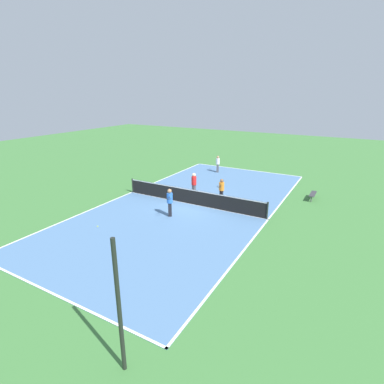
% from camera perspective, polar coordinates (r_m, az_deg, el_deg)
% --- Properties ---
extents(ground_plane, '(80.00, 80.00, 0.00)m').
position_cam_1_polar(ground_plane, '(20.61, 0.00, -2.37)').
color(ground_plane, '#3D7538').
extents(court_surface, '(10.71, 22.12, 0.02)m').
position_cam_1_polar(court_surface, '(20.60, 0.00, -2.35)').
color(court_surface, '#4C729E').
rests_on(court_surface, ground_plane).
extents(tennis_net, '(10.51, 0.10, 1.10)m').
position_cam_1_polar(tennis_net, '(20.41, 0.00, -0.85)').
color(tennis_net, black).
rests_on(tennis_net, court_surface).
extents(bench, '(0.36, 1.46, 0.45)m').
position_cam_1_polar(bench, '(23.10, 22.02, -0.42)').
color(bench, '#333338').
rests_on(bench, ground_plane).
extents(player_near_blue, '(0.74, 0.98, 1.76)m').
position_cam_1_polar(player_near_blue, '(18.35, -4.26, -1.64)').
color(player_near_blue, black).
rests_on(player_near_blue, court_surface).
extents(player_far_white, '(0.66, 0.99, 1.58)m').
position_cam_1_polar(player_far_white, '(28.75, 4.93, 5.54)').
color(player_far_white, '#4C4C51').
rests_on(player_far_white, court_surface).
extents(player_center_orange, '(0.42, 0.96, 1.65)m').
position_cam_1_polar(player_center_orange, '(20.88, 5.64, 0.63)').
color(player_center_orange, black).
rests_on(player_center_orange, court_surface).
extents(player_coach_red, '(0.36, 0.36, 1.76)m').
position_cam_1_polar(player_coach_red, '(21.88, 0.37, 1.74)').
color(player_coach_red, '#4C4C51').
rests_on(player_coach_red, court_surface).
extents(tennis_ball_far_baseline, '(0.07, 0.07, 0.07)m').
position_cam_1_polar(tennis_ball_far_baseline, '(18.03, -17.54, -6.26)').
color(tennis_ball_far_baseline, '#CCE033').
rests_on(tennis_ball_far_baseline, court_surface).
extents(tennis_ball_midcourt, '(0.07, 0.07, 0.07)m').
position_cam_1_polar(tennis_ball_midcourt, '(22.62, -8.05, -0.47)').
color(tennis_ball_midcourt, '#CCE033').
rests_on(tennis_ball_midcourt, court_surface).
extents(fence_post_back_left, '(0.12, 0.12, 4.07)m').
position_cam_1_polar(fence_post_back_left, '(8.51, -13.71, -20.76)').
color(fence_post_back_left, black).
rests_on(fence_post_back_left, ground_plane).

